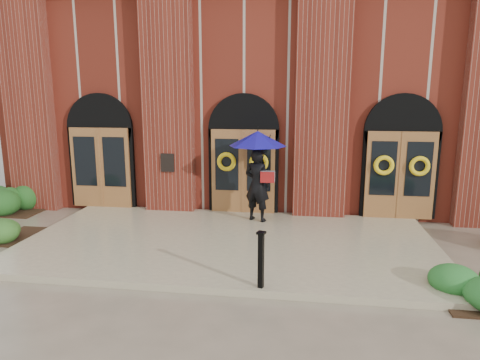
# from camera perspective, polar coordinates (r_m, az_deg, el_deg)

# --- Properties ---
(ground) EXTENTS (90.00, 90.00, 0.00)m
(ground) POSITION_cam_1_polar(r_m,az_deg,el_deg) (10.54, -1.63, -9.02)
(ground) COLOR gray
(ground) RESTS_ON ground
(landing) EXTENTS (10.00, 5.30, 0.15)m
(landing) POSITION_cam_1_polar(r_m,az_deg,el_deg) (10.65, -1.49, -8.36)
(landing) COLOR tan
(landing) RESTS_ON ground
(church_building) EXTENTS (16.20, 12.53, 7.00)m
(church_building) POSITION_cam_1_polar(r_m,az_deg,el_deg) (18.59, 3.00, 10.92)
(church_building) COLOR maroon
(church_building) RESTS_ON ground
(man_with_umbrella) EXTENTS (2.08, 2.08, 2.53)m
(man_with_umbrella) POSITION_cam_1_polar(r_m,az_deg,el_deg) (11.81, 2.37, 2.88)
(man_with_umbrella) COLOR black
(man_with_umbrella) RESTS_ON landing
(metal_post) EXTENTS (0.18, 0.18, 1.08)m
(metal_post) POSITION_cam_1_polar(r_m,az_deg,el_deg) (7.98, 2.81, -10.41)
(metal_post) COLOR black
(metal_post) RESTS_ON landing
(hedge_front_left) EXTENTS (1.54, 1.32, 0.54)m
(hedge_front_left) POSITION_cam_1_polar(r_m,az_deg,el_deg) (12.35, -25.78, -5.76)
(hedge_front_left) COLOR #2B551D
(hedge_front_left) RESTS_ON ground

